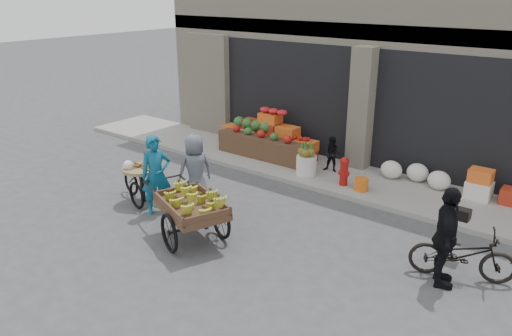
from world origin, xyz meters
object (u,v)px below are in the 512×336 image
Objects in this scene: vendor_woman at (156,175)px; bicycle at (462,254)px; seated_person at (332,154)px; tricycle_cart at (141,179)px; pineapple_bin at (306,165)px; cyclist at (446,238)px; orange_bucket at (361,184)px; vendor_grey at (195,170)px; fire_hydrant at (344,170)px; banana_cart at (190,203)px.

bicycle is at bearing -44.29° from vendor_woman.
tricycle_cart is (-2.60, -4.13, -0.02)m from seated_person.
cyclist is (4.37, -2.74, 0.50)m from pineapple_bin.
tricycle_cart is at bearing -132.19° from seated_person.
orange_bucket is at bearing 53.84° from tricycle_cart.
tricycle_cart is 6.62m from cyclist.
seated_person is 0.57× the size of vendor_grey.
seated_person is at bearing 9.52° from vendor_woman.
seated_person is at bearing 137.12° from fire_hydrant.
cyclist is at bearing -50.11° from seated_person.
seated_person is (-1.20, 0.70, 0.31)m from orange_bucket.
pineapple_bin is 4.19m from banana_cart.
seated_person is 3.80m from vendor_grey.
pineapple_bin is 0.30× the size of cyclist.
fire_hydrant reaches higher than pineapple_bin.
vendor_woman is (-1.87, -4.31, 0.29)m from seated_person.
bicycle is at bearing -27.15° from pineapple_bin.
fire_hydrant is 4.25m from cyclist.
fire_hydrant is (1.10, -0.05, 0.13)m from pineapple_bin.
vendor_woman reaches higher than tricycle_cart.
banana_cart reaches higher than orange_bucket.
banana_cart reaches higher than seated_person.
cyclist reaches higher than bicycle.
fire_hydrant is 4.79m from tricycle_cart.
banana_cart is at bearing 63.70° from vendor_grey.
tricycle_cart is at bearing -133.49° from fire_hydrant.
seated_person is at bearing 69.58° from tricycle_cart.
bicycle is at bearing 43.36° from banana_cart.
orange_bucket is at bearing -3.58° from pineapple_bin.
vendor_woman is 1.01× the size of cyclist.
fire_hydrant is 0.96m from seated_person.
banana_cart is at bearing -74.45° from vendor_woman.
fire_hydrant is 3.61m from vendor_grey.
seated_person reaches higher than pineapple_bin.
orange_bucket is 0.22× the size of tricycle_cart.
bicycle is at bearing -47.66° from cyclist.
fire_hydrant is at bearing 96.62° from banana_cart.
bicycle is at bearing -33.47° from fire_hydrant.
seated_person is at bearing 33.68° from bicycle.
seated_person reaches higher than orange_bucket.
cyclist is (2.77, -2.64, 0.60)m from orange_bucket.
vendor_woman is 5.92m from cyclist.
pineapple_bin is 1.62× the size of orange_bucket.
vendor_woman is at bearing 81.65° from bicycle.
vendor_grey is (-2.22, -2.83, 0.32)m from fire_hydrant.
banana_cart is 1.59× the size of cyclist.
bicycle is at bearing 118.04° from vendor_grey.
pineapple_bin is 0.30× the size of bicycle.
vendor_grey is at bearing 74.26° from bicycle.
fire_hydrant is at bearing -2.11° from vendor_woman.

